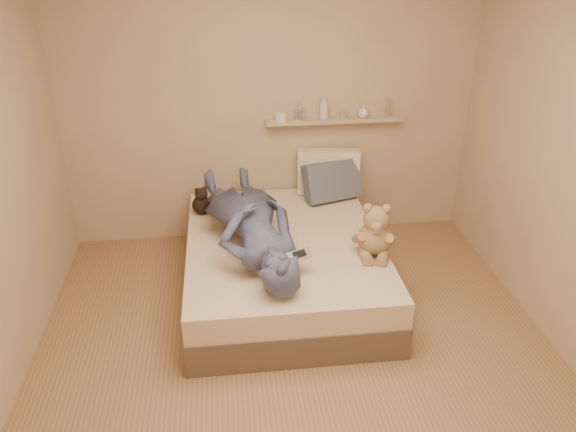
{
  "coord_description": "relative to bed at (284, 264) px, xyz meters",
  "views": [
    {
      "loc": [
        -0.42,
        -2.83,
        2.61
      ],
      "look_at": [
        0.0,
        0.65,
        0.8
      ],
      "focal_mm": 35.0,
      "sensor_mm": 36.0,
      "label": 1
    }
  ],
  "objects": [
    {
      "name": "room",
      "position": [
        0.0,
        -0.93,
        1.08
      ],
      "size": [
        3.8,
        3.8,
        3.8
      ],
      "color": "#956F4D",
      "rests_on": "ground"
    },
    {
      "name": "bed",
      "position": [
        0.0,
        0.0,
        0.0
      ],
      "size": [
        1.5,
        1.9,
        0.45
      ],
      "color": "brown",
      "rests_on": "floor"
    },
    {
      "name": "game_console",
      "position": [
        0.05,
        -0.5,
        0.39
      ],
      "size": [
        0.2,
        0.14,
        0.06
      ],
      "color": "#B4B7BC",
      "rests_on": "bed"
    },
    {
      "name": "teddy_bear",
      "position": [
        0.64,
        -0.3,
        0.4
      ],
      "size": [
        0.34,
        0.34,
        0.42
      ],
      "color": "olive",
      "rests_on": "bed"
    },
    {
      "name": "dark_plush",
      "position": [
        -0.63,
        0.53,
        0.33
      ],
      "size": [
        0.16,
        0.16,
        0.25
      ],
      "color": "black",
      "rests_on": "bed"
    },
    {
      "name": "pillow_cream",
      "position": [
        0.5,
        0.83,
        0.43
      ],
      "size": [
        0.57,
        0.27,
        0.41
      ],
      "primitive_type": "cube",
      "rotation": [
        -0.09,
        0.0,
        -0.15
      ],
      "color": "beige",
      "rests_on": "bed"
    },
    {
      "name": "pillow_grey",
      "position": [
        0.51,
        0.69,
        0.4
      ],
      "size": [
        0.55,
        0.38,
        0.37
      ],
      "primitive_type": "cube",
      "rotation": [
        -0.33,
        0.0,
        0.3
      ],
      "color": "#575C69",
      "rests_on": "bed"
    },
    {
      "name": "person",
      "position": [
        -0.26,
        -0.05,
        0.42
      ],
      "size": [
        0.92,
        1.74,
        0.39
      ],
      "primitive_type": "imported",
      "rotation": [
        0.0,
        0.0,
        3.35
      ],
      "color": "#4D5779",
      "rests_on": "bed"
    },
    {
      "name": "wall_shelf",
      "position": [
        0.55,
        0.91,
        0.88
      ],
      "size": [
        1.2,
        0.12,
        0.03
      ],
      "primitive_type": "cube",
      "color": "tan",
      "rests_on": "wall_back"
    },
    {
      "name": "shelf_bottles",
      "position": [
        0.49,
        0.91,
        0.97
      ],
      "size": [
        1.02,
        0.13,
        0.21
      ],
      "color": "white",
      "rests_on": "wall_shelf"
    }
  ]
}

